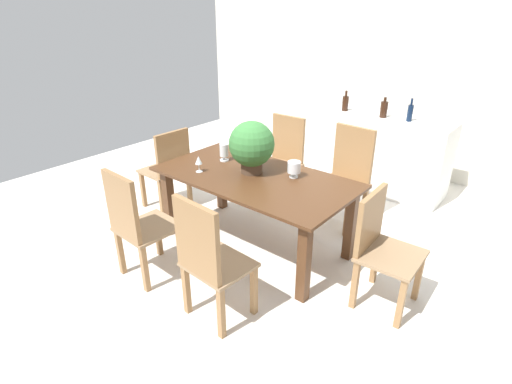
{
  "coord_description": "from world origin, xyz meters",
  "views": [
    {
      "loc": [
        2.15,
        -2.83,
        2.16
      ],
      "look_at": [
        0.02,
        -0.26,
        0.58
      ],
      "focal_mm": 28.32,
      "sensor_mm": 36.0,
      "label": 1
    }
  ],
  "objects_px": {
    "dining_table": "(255,188)",
    "wine_bottle_green": "(410,112)",
    "chair_far_left": "(283,156)",
    "kitchen_counter": "(382,153)",
    "chair_near_left": "(136,222)",
    "chair_foot_end": "(380,244)",
    "chair_far_right": "(347,172)",
    "wine_glass": "(199,161)",
    "flower_centerpiece": "(252,145)",
    "wine_bottle_dark": "(384,109)",
    "chair_head_end": "(169,166)",
    "crystal_vase_center_near": "(224,151)",
    "crystal_vase_left": "(294,168)",
    "wine_bottle_amber": "(345,103)",
    "chair_near_right": "(208,257)"
  },
  "relations": [
    {
      "from": "dining_table",
      "to": "chair_foot_end",
      "type": "height_order",
      "value": "chair_foot_end"
    },
    {
      "from": "dining_table",
      "to": "flower_centerpiece",
      "type": "height_order",
      "value": "flower_centerpiece"
    },
    {
      "from": "flower_centerpiece",
      "to": "dining_table",
      "type": "bearing_deg",
      "value": -31.59
    },
    {
      "from": "flower_centerpiece",
      "to": "wine_bottle_dark",
      "type": "bearing_deg",
      "value": 77.87
    },
    {
      "from": "chair_far_left",
      "to": "kitchen_counter",
      "type": "distance_m",
      "value": 1.28
    },
    {
      "from": "chair_far_left",
      "to": "flower_centerpiece",
      "type": "xyz_separation_m",
      "value": [
        0.34,
        -0.96,
        0.45
      ]
    },
    {
      "from": "dining_table",
      "to": "wine_glass",
      "type": "xyz_separation_m",
      "value": [
        -0.46,
        -0.25,
        0.23
      ]
    },
    {
      "from": "wine_bottle_green",
      "to": "wine_bottle_amber",
      "type": "height_order",
      "value": "wine_bottle_green"
    },
    {
      "from": "chair_near_left",
      "to": "crystal_vase_center_near",
      "type": "distance_m",
      "value": 1.15
    },
    {
      "from": "chair_foot_end",
      "to": "wine_bottle_amber",
      "type": "relative_size",
      "value": 3.69
    },
    {
      "from": "chair_head_end",
      "to": "chair_far_right",
      "type": "height_order",
      "value": "chair_far_right"
    },
    {
      "from": "chair_foot_end",
      "to": "chair_far_left",
      "type": "bearing_deg",
      "value": 56.36
    },
    {
      "from": "chair_near_left",
      "to": "wine_bottle_dark",
      "type": "distance_m",
      "value": 3.09
    },
    {
      "from": "chair_foot_end",
      "to": "wine_bottle_dark",
      "type": "xyz_separation_m",
      "value": [
        -0.9,
        1.95,
        0.51
      ]
    },
    {
      "from": "chair_near_left",
      "to": "crystal_vase_center_near",
      "type": "relative_size",
      "value": 5.67
    },
    {
      "from": "kitchen_counter",
      "to": "wine_bottle_amber",
      "type": "height_order",
      "value": "wine_bottle_amber"
    },
    {
      "from": "chair_head_end",
      "to": "chair_far_right",
      "type": "bearing_deg",
      "value": 123.49
    },
    {
      "from": "flower_centerpiece",
      "to": "chair_near_left",
      "type": "bearing_deg",
      "value": -107.85
    },
    {
      "from": "chair_foot_end",
      "to": "wine_bottle_dark",
      "type": "distance_m",
      "value": 2.21
    },
    {
      "from": "chair_foot_end",
      "to": "wine_bottle_amber",
      "type": "bearing_deg",
      "value": 33.49
    },
    {
      "from": "crystal_vase_left",
      "to": "flower_centerpiece",
      "type": "bearing_deg",
      "value": -157.34
    },
    {
      "from": "dining_table",
      "to": "chair_far_left",
      "type": "xyz_separation_m",
      "value": [
        -0.41,
        1.01,
        -0.07
      ]
    },
    {
      "from": "chair_foot_end",
      "to": "chair_far_right",
      "type": "bearing_deg",
      "value": 36.95
    },
    {
      "from": "chair_far_right",
      "to": "wine_glass",
      "type": "distance_m",
      "value": 1.56
    },
    {
      "from": "chair_near_right",
      "to": "wine_glass",
      "type": "distance_m",
      "value": 1.18
    },
    {
      "from": "flower_centerpiece",
      "to": "kitchen_counter",
      "type": "xyz_separation_m",
      "value": [
        0.42,
        1.99,
        -0.53
      ]
    },
    {
      "from": "chair_far_right",
      "to": "wine_bottle_amber",
      "type": "relative_size",
      "value": 4.15
    },
    {
      "from": "kitchen_counter",
      "to": "chair_foot_end",
      "type": "bearing_deg",
      "value": -66.56
    },
    {
      "from": "chair_foot_end",
      "to": "dining_table",
      "type": "bearing_deg",
      "value": 87.73
    },
    {
      "from": "chair_head_end",
      "to": "crystal_vase_center_near",
      "type": "distance_m",
      "value": 0.82
    },
    {
      "from": "chair_far_right",
      "to": "crystal_vase_center_near",
      "type": "bearing_deg",
      "value": -132.16
    },
    {
      "from": "dining_table",
      "to": "wine_bottle_green",
      "type": "distance_m",
      "value": 2.12
    },
    {
      "from": "wine_glass",
      "to": "wine_bottle_amber",
      "type": "bearing_deg",
      "value": 82.42
    },
    {
      "from": "wine_glass",
      "to": "chair_head_end",
      "type": "bearing_deg",
      "value": 162.01
    },
    {
      "from": "chair_far_right",
      "to": "wine_glass",
      "type": "xyz_separation_m",
      "value": [
        -0.87,
        -1.26,
        0.28
      ]
    },
    {
      "from": "dining_table",
      "to": "wine_bottle_amber",
      "type": "xyz_separation_m",
      "value": [
        -0.17,
        1.95,
        0.41
      ]
    },
    {
      "from": "chair_near_left",
      "to": "chair_foot_end",
      "type": "relative_size",
      "value": 1.09
    },
    {
      "from": "chair_far_right",
      "to": "chair_head_end",
      "type": "bearing_deg",
      "value": -145.92
    },
    {
      "from": "dining_table",
      "to": "crystal_vase_left",
      "type": "xyz_separation_m",
      "value": [
        0.29,
        0.2,
        0.21
      ]
    },
    {
      "from": "kitchen_counter",
      "to": "wine_bottle_green",
      "type": "distance_m",
      "value": 0.63
    },
    {
      "from": "dining_table",
      "to": "wine_bottle_dark",
      "type": "height_order",
      "value": "wine_bottle_dark"
    },
    {
      "from": "kitchen_counter",
      "to": "wine_bottle_green",
      "type": "bearing_deg",
      "value": -11.53
    },
    {
      "from": "wine_bottle_amber",
      "to": "crystal_vase_left",
      "type": "bearing_deg",
      "value": -75.43
    },
    {
      "from": "chair_head_end",
      "to": "crystal_vase_left",
      "type": "xyz_separation_m",
      "value": [
        1.52,
        0.2,
        0.31
      ]
    },
    {
      "from": "chair_foot_end",
      "to": "chair_far_right",
      "type": "relative_size",
      "value": 0.89
    },
    {
      "from": "dining_table",
      "to": "crystal_vase_left",
      "type": "relative_size",
      "value": 12.28
    },
    {
      "from": "chair_far_right",
      "to": "wine_glass",
      "type": "bearing_deg",
      "value": -122.16
    },
    {
      "from": "flower_centerpiece",
      "to": "wine_glass",
      "type": "height_order",
      "value": "flower_centerpiece"
    },
    {
      "from": "chair_far_left",
      "to": "flower_centerpiece",
      "type": "relative_size",
      "value": 2.05
    },
    {
      "from": "chair_near_right",
      "to": "wine_bottle_dark",
      "type": "height_order",
      "value": "wine_bottle_dark"
    }
  ]
}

